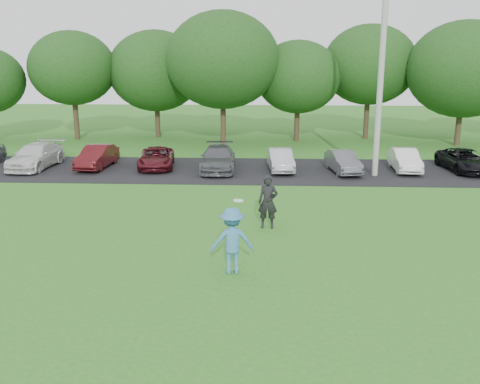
% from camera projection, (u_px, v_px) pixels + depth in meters
% --- Properties ---
extents(ground, '(100.00, 100.00, 0.00)m').
position_uv_depth(ground, '(234.00, 267.00, 15.13)').
color(ground, '#2D6F1F').
rests_on(ground, ground).
extents(parking_lot, '(32.00, 6.50, 0.03)m').
position_uv_depth(parking_lot, '(249.00, 170.00, 27.69)').
color(parking_lot, black).
rests_on(parking_lot, ground).
extents(utility_pole, '(0.28, 0.28, 10.95)m').
position_uv_depth(utility_pole, '(382.00, 62.00, 25.12)').
color(utility_pole, '#A1A29D').
rests_on(utility_pole, ground).
extents(frisbee_player, '(1.30, 0.89, 2.13)m').
position_uv_depth(frisbee_player, '(232.00, 241.00, 14.53)').
color(frisbee_player, teal).
rests_on(frisbee_player, ground).
extents(camera_bystander, '(0.71, 0.50, 1.86)m').
position_uv_depth(camera_bystander, '(268.00, 202.00, 18.34)').
color(camera_bystander, black).
rests_on(camera_bystander, ground).
extents(parked_cars, '(30.58, 4.62, 1.25)m').
position_uv_depth(parked_cars, '(227.00, 158.00, 27.70)').
color(parked_cars, '#505257').
rests_on(parked_cars, parking_lot).
extents(tree_row, '(42.39, 9.85, 8.64)m').
position_uv_depth(tree_row, '(276.00, 69.00, 35.84)').
color(tree_row, '#38281C').
rests_on(tree_row, ground).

